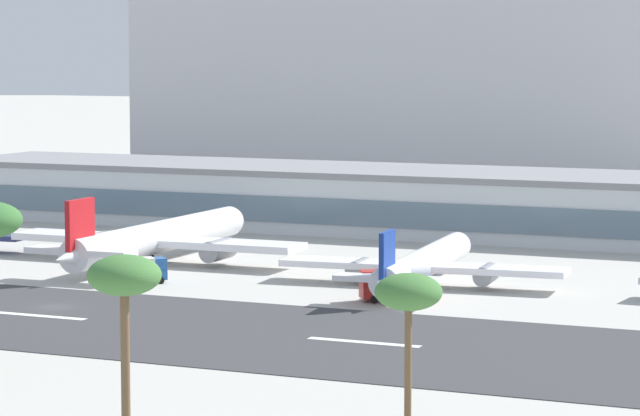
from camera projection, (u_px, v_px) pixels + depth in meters
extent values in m
plane|color=#B2AFA8|center=(54.00, 308.00, 176.31)|extent=(1400.00, 1400.00, 0.00)
cube|color=#38383A|center=(26.00, 315.00, 171.17)|extent=(800.00, 35.29, 0.08)
cube|color=white|center=(38.00, 316.00, 170.50)|extent=(12.00, 1.20, 0.01)
cube|color=white|center=(364.00, 342.00, 155.04)|extent=(12.00, 1.20, 0.01)
cube|color=silver|center=(432.00, 204.00, 248.29)|extent=(168.24, 25.84, 9.06)
cube|color=slate|center=(403.00, 215.00, 236.44)|extent=(163.19, 0.30, 4.08)
cube|color=gray|center=(432.00, 173.00, 247.78)|extent=(169.92, 26.09, 1.00)
cube|color=#BCBCC1|center=(432.00, 80.00, 359.98)|extent=(141.93, 33.99, 44.33)
cylinder|color=white|center=(159.00, 237.00, 214.34)|extent=(4.95, 44.20, 4.42)
sphere|color=white|center=(230.00, 221.00, 234.55)|extent=(4.19, 4.19, 4.19)
cone|color=white|center=(73.00, 256.00, 194.13)|extent=(4.07, 8.00, 3.97)
cube|color=white|center=(156.00, 241.00, 213.57)|extent=(42.86, 7.14, 0.97)
cylinder|color=gray|center=(218.00, 250.00, 209.90)|extent=(2.94, 6.22, 2.87)
cylinder|color=gray|center=(95.00, 243.00, 217.40)|extent=(2.94, 6.22, 2.87)
cube|color=white|center=(80.00, 251.00, 195.70)|extent=(14.59, 3.82, 0.78)
cube|color=red|center=(80.00, 227.00, 195.38)|extent=(0.78, 5.97, 7.06)
cylinder|color=black|center=(151.00, 259.00, 212.60)|extent=(0.79, 0.79, 1.21)
cylinder|color=white|center=(424.00, 263.00, 192.71)|extent=(7.10, 36.64, 3.65)
sphere|color=white|center=(458.00, 245.00, 209.93)|extent=(3.46, 3.46, 3.46)
cone|color=white|center=(384.00, 284.00, 175.49)|extent=(3.89, 6.85, 3.28)
cube|color=white|center=(422.00, 267.00, 192.06)|extent=(36.29, 8.87, 0.80)
cylinder|color=gray|center=(487.00, 275.00, 189.60)|extent=(2.85, 5.31, 2.37)
cylinder|color=gray|center=(360.00, 269.00, 194.65)|extent=(2.85, 5.31, 2.37)
cube|color=white|center=(387.00, 279.00, 176.83)|extent=(12.45, 4.16, 0.64)
cube|color=navy|center=(387.00, 257.00, 176.57)|extent=(1.05, 4.96, 5.83)
cylinder|color=black|center=(420.00, 283.00, 191.23)|extent=(0.66, 0.66, 1.00)
cube|color=#23569E|center=(142.00, 275.00, 194.44)|extent=(6.01, 5.86, 1.20)
cube|color=silver|center=(136.00, 264.00, 194.06)|extent=(4.72, 4.64, 1.60)
cube|color=#23569E|center=(159.00, 264.00, 195.02)|extent=(2.74, 2.76, 1.50)
cylinder|color=black|center=(161.00, 280.00, 194.07)|extent=(0.85, 0.82, 0.90)
cylinder|color=black|center=(156.00, 278.00, 196.32)|extent=(0.85, 0.82, 0.90)
cylinder|color=black|center=(128.00, 282.00, 192.67)|extent=(0.85, 0.82, 0.90)
cylinder|color=black|center=(124.00, 279.00, 194.92)|extent=(0.85, 0.82, 0.90)
cube|color=#B2231E|center=(397.00, 291.00, 180.97)|extent=(8.47, 6.97, 1.40)
cylinder|color=silver|center=(405.00, 276.00, 180.99)|extent=(5.95, 5.01, 2.10)
cube|color=#B2231E|center=(370.00, 278.00, 180.20)|extent=(3.04, 3.13, 1.80)
cylinder|color=black|center=(369.00, 296.00, 181.75)|extent=(0.90, 0.74, 0.90)
cylinder|color=black|center=(374.00, 300.00, 179.21)|extent=(0.90, 0.74, 0.90)
cylinder|color=black|center=(419.00, 295.00, 182.87)|extent=(0.90, 0.74, 0.90)
cylinder|color=black|center=(424.00, 298.00, 180.33)|extent=(0.90, 0.74, 0.90)
cylinder|color=brown|center=(408.00, 364.00, 117.38)|extent=(0.55, 0.55, 11.02)
ellipsoid|color=#427538|center=(408.00, 292.00, 116.82)|extent=(5.14, 5.14, 2.83)
cylinder|color=brown|center=(125.00, 367.00, 110.97)|extent=(0.66, 0.66, 13.21)
ellipsoid|color=#427538|center=(124.00, 275.00, 110.30)|extent=(5.33, 5.33, 2.93)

